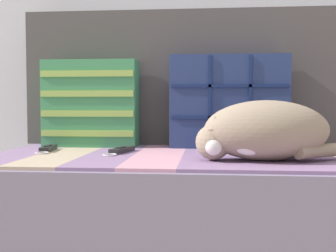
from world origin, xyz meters
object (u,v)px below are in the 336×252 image
object	(u,v)px
couch	(230,209)
throw_pillow_striped	(91,104)
game_remote_far	(121,150)
throw_pillow_quilted	(229,102)
sleeping_cat	(262,132)
game_remote_near	(48,149)

from	to	relation	value
couch	throw_pillow_striped	size ratio (longest dim) A/B	4.63
throw_pillow_striped	game_remote_far	size ratio (longest dim) A/B	1.94
throw_pillow_quilted	game_remote_far	size ratio (longest dim) A/B	2.36
couch	sleeping_cat	distance (m)	0.35
game_remote_far	game_remote_near	bearing A→B (deg)	173.64
throw_pillow_quilted	throw_pillow_striped	world-z (taller)	throw_pillow_quilted
game_remote_near	sleeping_cat	bearing A→B (deg)	-14.55
couch	throw_pillow_quilted	xyz separation A→B (m)	(0.00, 0.20, 0.38)
sleeping_cat	couch	bearing A→B (deg)	114.18
couch	sleeping_cat	size ratio (longest dim) A/B	3.91
game_remote_near	game_remote_far	world-z (taller)	same
game_remote_far	throw_pillow_striped	bearing A→B (deg)	127.38
throw_pillow_striped	game_remote_far	distance (m)	0.33
couch	sleeping_cat	xyz separation A→B (m)	(0.08, -0.19, 0.29)
game_remote_near	game_remote_far	bearing A→B (deg)	-6.36
couch	game_remote_far	xyz separation A→B (m)	(-0.39, -0.02, 0.21)
throw_pillow_striped	game_remote_near	distance (m)	0.28
couch	throw_pillow_striped	distance (m)	0.71
sleeping_cat	throw_pillow_striped	bearing A→B (deg)	148.95
throw_pillow_quilted	sleeping_cat	distance (m)	0.41
throw_pillow_quilted	game_remote_far	bearing A→B (deg)	-150.31
game_remote_near	game_remote_far	distance (m)	0.29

